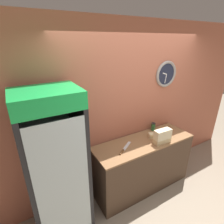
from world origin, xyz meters
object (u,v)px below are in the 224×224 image
object	(u,v)px
sandwich_stack_top	(163,132)
condiment_jar	(153,127)
sandwich_stack_middle	(162,136)
sandwich_stack_bottom	(162,140)
beverage_cooler	(55,161)
chefs_knife	(124,150)
sandwich_flat_left	(156,135)

from	to	relation	value
sandwich_stack_top	condiment_jar	distance (m)	0.43
sandwich_stack_middle	sandwich_stack_bottom	bearing A→B (deg)	0.00
condiment_jar	beverage_cooler	bearing A→B (deg)	-173.73
beverage_cooler	chefs_knife	distance (m)	0.98
beverage_cooler	sandwich_flat_left	xyz separation A→B (m)	(1.64, -0.02, -0.12)
sandwich_stack_top	chefs_knife	size ratio (longest dim) A/B	0.83
beverage_cooler	sandwich_stack_middle	xyz separation A→B (m)	(1.60, -0.19, -0.04)
condiment_jar	sandwich_stack_middle	bearing A→B (deg)	-113.33
chefs_knife	condiment_jar	world-z (taller)	condiment_jar
sandwich_stack_top	chefs_knife	distance (m)	0.67
sandwich_stack_middle	chefs_knife	xyz separation A→B (m)	(-0.63, 0.13, -0.11)
beverage_cooler	condiment_jar	size ratio (longest dim) A/B	14.20
sandwich_stack_middle	sandwich_flat_left	xyz separation A→B (m)	(0.04, 0.17, -0.08)
chefs_knife	condiment_jar	size ratio (longest dim) A/B	2.44
beverage_cooler	chefs_knife	size ratio (longest dim) A/B	5.81
sandwich_stack_middle	sandwich_flat_left	size ratio (longest dim) A/B	1.05
sandwich_stack_bottom	sandwich_stack_top	distance (m)	0.15
sandwich_stack_top	sandwich_stack_middle	bearing A→B (deg)	0.00
sandwich_stack_bottom	condiment_jar	size ratio (longest dim) A/B	2.05
sandwich_stack_top	condiment_jar	size ratio (longest dim) A/B	2.04
beverage_cooler	sandwich_stack_middle	world-z (taller)	beverage_cooler
sandwich_stack_middle	condiment_jar	world-z (taller)	sandwich_stack_middle
sandwich_stack_bottom	condiment_jar	world-z (taller)	condiment_jar
beverage_cooler	condiment_jar	distance (m)	1.77
sandwich_stack_bottom	sandwich_stack_top	world-z (taller)	sandwich_stack_top
sandwich_flat_left	condiment_jar	world-z (taller)	condiment_jar
sandwich_stack_bottom	sandwich_flat_left	bearing A→B (deg)	76.48
sandwich_flat_left	chefs_knife	world-z (taller)	sandwich_flat_left
sandwich_stack_bottom	sandwich_stack_middle	size ratio (longest dim) A/B	1.01
sandwich_stack_bottom	condiment_jar	xyz separation A→B (m)	(0.16, 0.38, 0.03)
chefs_knife	sandwich_stack_middle	bearing A→B (deg)	-12.05
sandwich_stack_top	sandwich_flat_left	distance (m)	0.23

